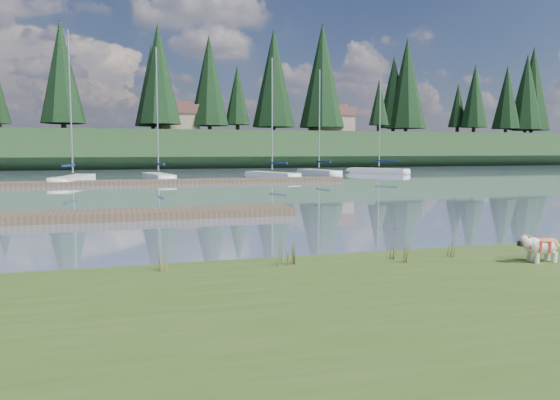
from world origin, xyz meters
name	(u,v)px	position (x,y,z in m)	size (l,w,h in m)	color
ground	(156,184)	(0.00, 30.00, 0.00)	(200.00, 200.00, 0.00)	gray
bank	(338,336)	(0.00, -6.00, 0.17)	(60.00, 9.00, 0.35)	#354C1B
ridge	(136,150)	(0.00, 73.00, 2.50)	(200.00, 20.00, 5.00)	#1B3218
bulldog	(541,245)	(5.51, -3.50, 0.70)	(0.93, 0.43, 0.56)	silver
dock_near	(85,216)	(-4.00, 9.00, 0.15)	(16.00, 2.00, 0.30)	#4C3D2C
dock_far	(182,181)	(2.00, 30.00, 0.15)	(26.00, 2.20, 0.30)	#4C3D2C
sailboat_bg_1	(76,178)	(-5.98, 33.52, 0.33)	(3.29, 8.10, 11.87)	white
sailboat_bg_2	(157,176)	(0.43, 35.21, 0.33)	(2.51, 7.53, 11.18)	white
sailboat_bg_3	(268,175)	(10.35, 35.36, 0.33)	(3.96, 7.33, 10.81)	white
sailboat_bg_4	(316,172)	(16.52, 39.52, 0.33)	(2.71, 7.27, 10.62)	white
sailboat_bg_5	(374,170)	(24.00, 41.59, 0.32)	(5.41, 6.92, 10.65)	white
weed_0	(283,252)	(0.35, -2.33, 0.62)	(0.17, 0.14, 0.64)	#475B23
weed_1	(294,252)	(0.60, -2.28, 0.59)	(0.17, 0.14, 0.57)	#475B23
weed_2	(407,251)	(2.86, -2.76, 0.59)	(0.17, 0.14, 0.57)	#475B23
weed_3	(164,258)	(-1.96, -2.16, 0.60)	(0.17, 0.14, 0.59)	#475B23
weed_4	(392,252)	(2.72, -2.38, 0.50)	(0.17, 0.14, 0.37)	#475B23
weed_5	(453,247)	(4.09, -2.55, 0.56)	(0.17, 0.14, 0.50)	#475B23
mud_lip	(257,272)	(0.00, -1.60, 0.07)	(60.00, 0.50, 0.14)	#33281C
conifer_3	(63,85)	(-10.00, 72.00, 11.74)	(4.84, 4.84, 12.25)	#382619
conifer_4	(159,73)	(3.00, 66.00, 13.09)	(6.16, 6.16, 15.10)	#382619
conifer_5	(237,95)	(15.00, 70.00, 10.83)	(3.96, 3.96, 10.35)	#382619
conifer_6	(322,76)	(28.00, 68.00, 13.99)	(7.04, 7.04, 17.00)	#382619
conifer_7	(394,92)	(42.00, 71.00, 12.19)	(5.28, 5.28, 13.20)	#382619
conifer_8	(475,96)	(55.00, 67.00, 11.51)	(4.62, 4.62, 11.77)	#382619
conifer_9	(526,92)	(68.00, 70.00, 12.87)	(5.94, 5.94, 14.62)	#382619
house_1	(177,118)	(6.00, 71.00, 7.31)	(6.30, 5.30, 4.65)	gray
house_2	(331,120)	(30.00, 69.00, 7.31)	(6.30, 5.30, 4.65)	gray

